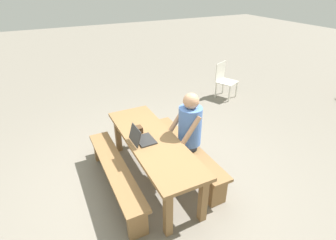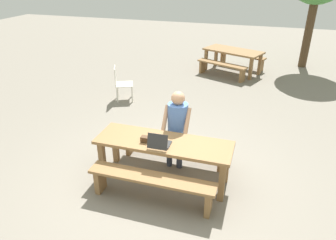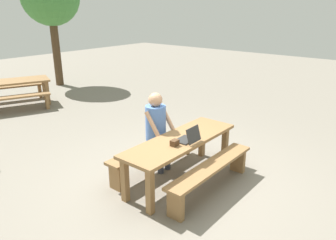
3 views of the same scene
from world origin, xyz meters
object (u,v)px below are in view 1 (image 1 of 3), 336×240
object	(u,v)px
picnic_table_front	(153,146)
plastic_chair	(224,79)
laptop	(141,138)
person_seated	(188,128)
small_pouch	(139,129)

from	to	relation	value
picnic_table_front	plastic_chair	world-z (taller)	plastic_chair
picnic_table_front	laptop	size ratio (longest dim) A/B	6.75
picnic_table_front	person_seated	world-z (taller)	person_seated
picnic_table_front	person_seated	distance (m)	0.58
laptop	small_pouch	world-z (taller)	laptop
picnic_table_front	plastic_chair	size ratio (longest dim) A/B	2.44
laptop	small_pouch	xyz separation A→B (m)	(-0.26, 0.06, -0.01)
small_pouch	person_seated	bearing A→B (deg)	62.04
person_seated	plastic_chair	bearing A→B (deg)	132.78
small_pouch	plastic_chair	bearing A→B (deg)	121.46
picnic_table_front	plastic_chair	bearing A→B (deg)	126.02
small_pouch	person_seated	world-z (taller)	person_seated
picnic_table_front	laptop	distance (m)	0.23
picnic_table_front	small_pouch	xyz separation A→B (m)	(-0.27, -0.10, 0.15)
picnic_table_front	laptop	xyz separation A→B (m)	(-0.02, -0.16, 0.17)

